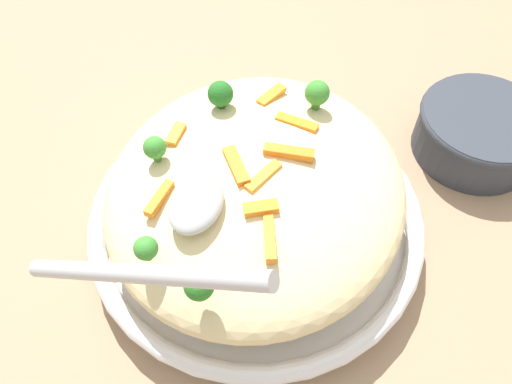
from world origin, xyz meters
TOP-DOWN VIEW (x-y plane):
  - ground_plane at (0.00, 0.00)m, footprint 2.40×2.40m
  - serving_bowl at (0.00, 0.00)m, footprint 0.32×0.32m
  - pasta_mound at (0.00, 0.00)m, footprint 0.29×0.26m
  - carrot_piece_0 at (0.01, -0.02)m, footprint 0.01×0.04m
  - carrot_piece_1 at (-0.04, -0.02)m, footprint 0.02×0.03m
  - carrot_piece_2 at (-0.01, -0.01)m, footprint 0.04×0.02m
  - carrot_piece_3 at (-0.01, 0.01)m, footprint 0.04×0.03m
  - carrot_piece_4 at (-0.06, 0.06)m, footprint 0.04×0.01m
  - carrot_piece_5 at (-0.07, -0.03)m, footprint 0.04×0.02m
  - carrot_piece_6 at (0.08, 0.01)m, footprint 0.03×0.02m
  - carrot_piece_7 at (0.05, -0.02)m, footprint 0.01×0.04m
  - carrot_piece_8 at (0.01, 0.08)m, footprint 0.03×0.01m
  - broccoli_floret_0 at (-0.02, 0.08)m, footprint 0.02×0.02m
  - broccoli_floret_1 at (-0.11, 0.05)m, footprint 0.02×0.02m
  - broccoli_floret_2 at (0.06, 0.05)m, footprint 0.02×0.02m
  - broccoli_floret_3 at (0.08, -0.03)m, footprint 0.02×0.02m
  - broccoli_floret_4 at (-0.12, -0.00)m, footprint 0.02×0.02m
  - serving_spoon at (-0.09, 0.03)m, footprint 0.12×0.18m
  - companion_bowl at (0.18, -0.20)m, footprint 0.14×0.14m

SIDE VIEW (x-z plane):
  - ground_plane at x=0.00m, z-range 0.00..0.00m
  - serving_bowl at x=0.00m, z-range 0.00..0.04m
  - companion_bowl at x=0.18m, z-range 0.00..0.06m
  - pasta_mound at x=0.00m, z-range 0.03..0.11m
  - carrot_piece_6 at x=0.08m, z-range 0.10..0.11m
  - carrot_piece_8 at x=0.01m, z-range 0.10..0.11m
  - carrot_piece_4 at x=-0.06m, z-range 0.10..0.11m
  - carrot_piece_5 at x=-0.07m, z-range 0.10..0.11m
  - carrot_piece_7 at x=0.05m, z-range 0.10..0.11m
  - carrot_piece_2 at x=-0.01m, z-range 0.11..0.11m
  - carrot_piece_1 at x=-0.04m, z-range 0.11..0.11m
  - carrot_piece_3 at x=-0.01m, z-range 0.11..0.12m
  - carrot_piece_0 at x=0.01m, z-range 0.11..0.12m
  - broccoli_floret_1 at x=-0.11m, z-range 0.10..0.13m
  - broccoli_floret_0 at x=-0.02m, z-range 0.10..0.13m
  - broccoli_floret_4 at x=-0.12m, z-range 0.10..0.13m
  - broccoli_floret_2 at x=0.06m, z-range 0.10..0.13m
  - broccoli_floret_3 at x=0.08m, z-range 0.10..0.13m
  - serving_spoon at x=-0.09m, z-range 0.08..0.18m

